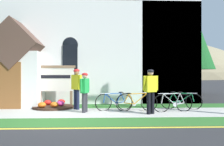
{
  "coord_description": "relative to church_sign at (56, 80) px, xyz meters",
  "views": [
    {
      "loc": [
        1.58,
        -8.18,
        1.61
      ],
      "look_at": [
        2.03,
        2.96,
        1.61
      ],
      "focal_mm": 39.5,
      "sensor_mm": 36.0,
      "label": 1
    }
  ],
  "objects": [
    {
      "name": "bicycle_orange",
      "position": [
        3.69,
        -1.52,
        -0.91
      ],
      "size": [
        1.8,
        0.14,
        0.8
      ],
      "color": "black",
      "rests_on": "ground"
    },
    {
      "name": "grass_verge",
      "position": [
        0.59,
        -3.83,
        -1.28
      ],
      "size": [
        32.0,
        1.47,
        0.01
      ],
      "primitive_type": "cube",
      "color": "#2D6628",
      "rests_on": "ground"
    },
    {
      "name": "ground",
      "position": [
        0.65,
        0.27,
        -1.28
      ],
      "size": [
        140.0,
        140.0,
        0.0
      ],
      "primitive_type": "plane",
      "color": "#2B2B2D"
    },
    {
      "name": "curb_paint_stripe",
      "position": [
        0.59,
        -4.71,
        -1.28
      ],
      "size": [
        28.0,
        0.16,
        0.01
      ],
      "primitive_type": "cube",
      "color": "yellow",
      "rests_on": "ground"
    },
    {
      "name": "church_lawn",
      "position": [
        0.59,
        0.02,
        -1.28
      ],
      "size": [
        24.0,
        1.55,
        0.01
      ],
      "primitive_type": "cube",
      "color": "#2D6628",
      "rests_on": "ground"
    },
    {
      "name": "bicycle_blue",
      "position": [
        5.74,
        -1.09,
        -0.91
      ],
      "size": [
        1.75,
        0.53,
        0.79
      ],
      "color": "black",
      "rests_on": "ground"
    },
    {
      "name": "church_sign",
      "position": [
        0.0,
        0.0,
        0.0
      ],
      "size": [
        1.88,
        0.24,
        1.97
      ],
      "color": "#7F6047",
      "rests_on": "ground"
    },
    {
      "name": "cyclist_in_green_jersey",
      "position": [
        1.52,
        -1.87,
        -0.34
      ],
      "size": [
        0.35,
        0.63,
        1.62
      ],
      "color": "#2D2D33",
      "rests_on": "ground"
    },
    {
      "name": "bicycle_silver",
      "position": [
        5.16,
        -1.85,
        -0.9
      ],
      "size": [
        1.74,
        0.3,
        0.84
      ],
      "color": "black",
      "rests_on": "ground"
    },
    {
      "name": "roadside_conifer",
      "position": [
        8.79,
        6.72,
        3.46
      ],
      "size": [
        4.0,
        4.0,
        7.61
      ],
      "color": "#3D2D1E",
      "rests_on": "ground"
    },
    {
      "name": "cyclist_in_white_jersey",
      "position": [
        4.12,
        -2.39,
        -0.24
      ],
      "size": [
        0.64,
        0.45,
        1.75
      ],
      "color": "black",
      "rests_on": "ground"
    },
    {
      "name": "cyclist_in_red_jersey",
      "position": [
        1.1,
        -1.05,
        -0.22
      ],
      "size": [
        0.49,
        0.62,
        1.79
      ],
      "color": "#191E38",
      "rests_on": "ground"
    },
    {
      "name": "church_building",
      "position": [
        0.97,
        5.86,
        3.88
      ],
      "size": [
        14.21,
        12.62,
        13.77
      ],
      "color": "white",
      "rests_on": "ground"
    },
    {
      "name": "flower_bed",
      "position": [
        0.0,
        -0.59,
        -1.18
      ],
      "size": [
        1.84,
        1.84,
        0.34
      ],
      "color": "#382319",
      "rests_on": "ground"
    },
    {
      "name": "distant_hill",
      "position": [
        3.39,
        64.68,
        -1.28
      ],
      "size": [
        91.32,
        52.69,
        26.29
      ],
      "primitive_type": "ellipsoid",
      "color": "#847A5B",
      "rests_on": "ground"
    },
    {
      "name": "bicycle_white",
      "position": [
        2.76,
        -1.32,
        -0.9
      ],
      "size": [
        1.65,
        0.63,
        0.81
      ],
      "color": "black",
      "rests_on": "ground"
    },
    {
      "name": "sidewalk_slab",
      "position": [
        0.59,
        -1.93,
        -1.28
      ],
      "size": [
        32.0,
        2.34,
        0.01
      ],
      "primitive_type": "cube",
      "color": "#B7B5AD",
      "rests_on": "ground"
    }
  ]
}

